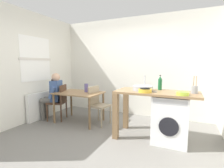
{
  "coord_description": "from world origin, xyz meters",
  "views": [
    {
      "loc": [
        1.4,
        -2.78,
        1.42
      ],
      "look_at": [
        -0.05,
        0.45,
        1.0
      ],
      "focal_mm": 26.66,
      "sensor_mm": 36.0,
      "label": 1
    }
  ],
  "objects": [
    {
      "name": "dining_table",
      "position": [
        -0.98,
        0.54,
        0.64
      ],
      "size": [
        1.1,
        0.76,
        0.74
      ],
      "color": "olive",
      "rests_on": "ground_plane"
    },
    {
      "name": "seated_person",
      "position": [
        -1.68,
        0.41,
        0.67
      ],
      "size": [
        0.56,
        0.54,
        1.2
      ],
      "rotation": [
        0.0,
        0.0,
        1.9
      ],
      "color": "#595651",
      "rests_on": "ground_plane"
    },
    {
      "name": "bottle_tall_green",
      "position": [
        0.93,
        0.55,
        1.05
      ],
      "size": [
        0.08,
        0.08,
        0.29
      ],
      "color": "#19592D",
      "rests_on": "kitchen_counter"
    },
    {
      "name": "colander",
      "position": [
        1.36,
        0.11,
        0.95
      ],
      "size": [
        0.2,
        0.2,
        0.06
      ],
      "color": "#A8C63D",
      "rests_on": "kitchen_counter"
    },
    {
      "name": "sink_basin",
      "position": [
        0.64,
        0.33,
        0.97
      ],
      "size": [
        0.38,
        0.38,
        0.09
      ],
      "primitive_type": "cylinder",
      "color": "#9EA0A5",
      "rests_on": "kitchen_counter"
    },
    {
      "name": "wall_window_side",
      "position": [
        -2.15,
        0.0,
        1.35
      ],
      "size": [
        0.12,
        3.8,
        2.7
      ],
      "color": "silver",
      "rests_on": "ground_plane"
    },
    {
      "name": "scissors",
      "position": [
        0.86,
        0.23,
        0.92
      ],
      "size": [
        0.15,
        0.06,
        0.01
      ],
      "color": "#B2B2B7",
      "rests_on": "kitchen_counter"
    },
    {
      "name": "ground_plane",
      "position": [
        0.0,
        0.0,
        0.0
      ],
      "size": [
        5.46,
        5.46,
        0.0
      ],
      "primitive_type": "plane",
      "color": "slate"
    },
    {
      "name": "tap",
      "position": [
        0.64,
        0.51,
        1.06
      ],
      "size": [
        0.02,
        0.02,
        0.28
      ],
      "primitive_type": "cylinder",
      "color": "#B2B2B7",
      "rests_on": "kitchen_counter"
    },
    {
      "name": "utensil_crock",
      "position": [
        1.54,
        0.38,
        0.99
      ],
      "size": [
        0.11,
        0.11,
        0.3
      ],
      "color": "gray",
      "rests_on": "kitchen_counter"
    },
    {
      "name": "chair_opposite",
      "position": [
        -0.5,
        0.6,
        0.51
      ],
      "size": [
        0.46,
        0.46,
        0.9
      ],
      "rotation": [
        0.0,
        0.0,
        -1.73
      ],
      "color": "gray",
      "rests_on": "ground_plane"
    },
    {
      "name": "mixing_bowl",
      "position": [
        0.74,
        0.13,
        0.96
      ],
      "size": [
        0.24,
        0.24,
        0.07
      ],
      "color": "gold",
      "rests_on": "kitchen_counter"
    },
    {
      "name": "vase",
      "position": [
        -0.83,
        0.64,
        0.84
      ],
      "size": [
        0.09,
        0.09,
        0.21
      ],
      "primitive_type": "cylinder",
      "color": "slate",
      "rests_on": "dining_table"
    },
    {
      "name": "chair_person_seat",
      "position": [
        -1.53,
        0.46,
        0.51
      ],
      "size": [
        0.51,
        0.51,
        0.9
      ],
      "rotation": [
        0.0,
        0.0,
        1.9
      ],
      "color": "#4C3323",
      "rests_on": "ground_plane"
    },
    {
      "name": "kitchen_counter",
      "position": [
        0.7,
        0.33,
        0.76
      ],
      "size": [
        1.5,
        0.68,
        0.92
      ],
      "color": "olive",
      "rests_on": "ground_plane"
    },
    {
      "name": "radiator",
      "position": [
        -2.02,
        0.3,
        0.35
      ],
      "size": [
        0.1,
        0.8,
        0.7
      ],
      "primitive_type": "cube",
      "color": "white",
      "rests_on": "ground_plane"
    },
    {
      "name": "washing_machine",
      "position": [
        1.17,
        0.33,
        0.43
      ],
      "size": [
        0.6,
        0.61,
        0.86
      ],
      "color": "white",
      "rests_on": "ground_plane"
    },
    {
      "name": "wall_back",
      "position": [
        0.0,
        1.75,
        1.35
      ],
      "size": [
        4.6,
        0.1,
        2.7
      ],
      "primitive_type": "cube",
      "color": "silver",
      "rests_on": "ground_plane"
    }
  ]
}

